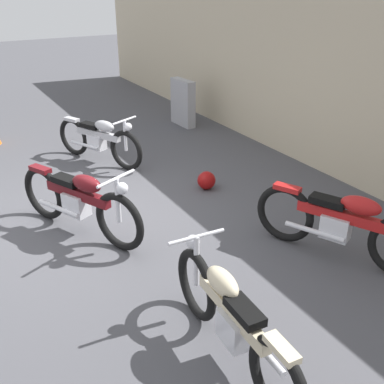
% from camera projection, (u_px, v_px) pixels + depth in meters
% --- Properties ---
extents(ground_plane, '(40.00, 40.00, 0.00)m').
position_uv_depth(ground_plane, '(80.00, 222.00, 6.34)').
color(ground_plane, '#47474C').
extents(building_wall, '(18.00, 0.30, 2.84)m').
position_uv_depth(building_wall, '(325.00, 85.00, 7.66)').
color(building_wall, beige).
rests_on(building_wall, ground_plane).
extents(stone_marker, '(0.73, 0.24, 1.01)m').
position_uv_depth(stone_marker, '(183.00, 103.00, 10.20)').
color(stone_marker, '#9E9EA3').
rests_on(stone_marker, ground_plane).
extents(helmet, '(0.29, 0.29, 0.29)m').
position_uv_depth(helmet, '(206.00, 180.00, 7.26)').
color(helmet, maroon).
rests_on(helmet, ground_plane).
extents(motorcycle_red, '(1.99, 1.08, 0.97)m').
position_uv_depth(motorcycle_red, '(342.00, 224.00, 5.35)').
color(motorcycle_red, black).
rests_on(motorcycle_red, ground_plane).
extents(motorcycle_silver, '(1.85, 1.01, 0.90)m').
position_uv_depth(motorcycle_silver, '(99.00, 139.00, 8.18)').
color(motorcycle_silver, black).
rests_on(motorcycle_silver, ground_plane).
extents(motorcycle_cream, '(2.05, 0.57, 0.92)m').
position_uv_depth(motorcycle_cream, '(231.00, 318.00, 3.92)').
color(motorcycle_cream, black).
rests_on(motorcycle_cream, ground_plane).
extents(motorcycle_maroon, '(1.99, 1.08, 0.97)m').
position_uv_depth(motorcycle_maroon, '(79.00, 201.00, 5.89)').
color(motorcycle_maroon, black).
rests_on(motorcycle_maroon, ground_plane).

